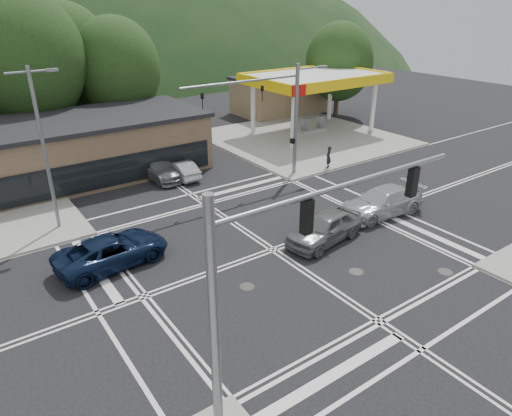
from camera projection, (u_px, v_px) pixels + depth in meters
ground at (273, 250)px, 23.89m from camera, size 120.00×120.00×0.00m
sidewalk_ne at (304, 138)px, 42.86m from camera, size 16.00×16.00×0.15m
gas_station_canopy at (315, 81)px, 42.57m from camera, size 12.32×8.34×5.75m
convenience_store at (280, 96)px, 52.15m from camera, size 10.00×6.00×3.80m
commercial_row at (33, 158)px, 31.48m from camera, size 24.00×8.00×4.00m
hill_north at (0, 65)px, 90.70m from camera, size 252.00×126.00×140.00m
tree_n_b at (26, 58)px, 35.31m from camera, size 9.00×9.00×12.98m
tree_n_c at (116, 68)px, 39.53m from camera, size 7.60×7.60×10.87m
tree_n_e at (67, 59)px, 40.65m from camera, size 8.40×8.40×11.98m
tree_ne at (339, 62)px, 48.89m from camera, size 7.20×7.20×9.99m
streetlight_nw at (44, 143)px, 24.04m from camera, size 2.50×0.25×9.00m
signal_mast_ne at (282, 109)px, 31.51m from camera, size 11.65×0.30×8.00m
signal_mast_sw at (271, 277)px, 12.32m from camera, size 9.14×0.28×8.00m
car_blue_west at (112, 251)px, 22.27m from camera, size 5.75×3.13×1.53m
car_grey_center at (325, 227)px, 24.41m from camera, size 5.13×2.72×1.66m
car_silver_east at (382, 202)px, 27.53m from camera, size 5.77×2.69×1.63m
car_queue_a at (182, 169)px, 33.35m from camera, size 1.46×3.91×1.28m
car_queue_b at (189, 136)px, 41.12m from camera, size 1.79×4.33×1.47m
car_northbound at (157, 168)px, 33.24m from camera, size 2.96×5.59×1.54m
pedestrian at (328, 157)px, 34.81m from camera, size 0.74×0.68×1.69m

